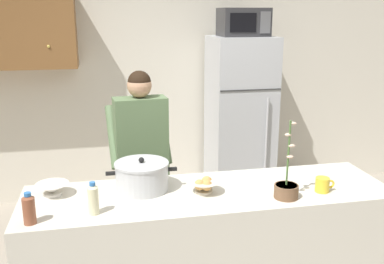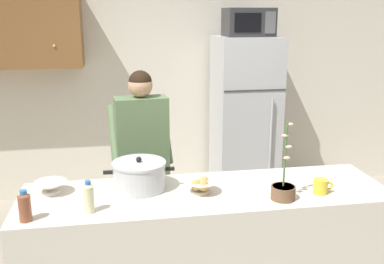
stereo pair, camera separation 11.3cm
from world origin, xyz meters
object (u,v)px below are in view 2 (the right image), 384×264
Objects in this scene: empty_bowl at (51,187)px; bread_bowl at (201,186)px; bottle_mid_counter at (25,206)px; potted_orchid at (283,189)px; refrigerator at (245,122)px; person_near_pot at (142,147)px; microwave at (248,22)px; coffee_mug at (321,186)px; cooking_pot at (139,175)px; bottle_near_edge at (89,197)px.

bread_bowl is at bearing -9.36° from empty_bowl.
potted_orchid is at bearing 1.61° from bottle_mid_counter.
person_near_pot is (-1.16, -1.06, 0.10)m from refrigerator.
empty_bowl is at bearing 77.21° from bottle_mid_counter.
empty_bowl is at bearing 166.94° from potted_orchid.
bottle_mid_counter is at bearing -178.39° from potted_orchid.
empty_bowl is at bearing -136.39° from microwave.
person_near_pot is at bearing 46.76° from empty_bowl.
bottle_mid_counter is at bearing -177.26° from coffee_mug.
refrigerator is at bearing 80.21° from potted_orchid.
cooking_pot reaches higher than bread_bowl.
microwave reaches higher than coffee_mug.
potted_orchid is (0.48, -0.18, 0.02)m from bread_bowl.
cooking_pot is 2.20× the size of bread_bowl.
bottle_near_edge reaches higher than coffee_mug.
cooking_pot is 2.36× the size of bottle_near_edge.
bottle_near_edge is 0.39× the size of potted_orchid.
bottle_near_edge is 0.34m from bottle_mid_counter.
refrigerator is at bearing 53.24° from bottle_near_edge.
microwave reaches higher than cooking_pot.
microwave is 1.05× the size of cooking_pot.
person_near_pot is at bearing 85.06° from cooking_pot.
person_near_pot is 1.25m from bottle_mid_counter.
bread_bowl is (-0.75, 0.13, 0.00)m from coffee_mug.
bottle_near_edge is (-1.52, -2.02, -0.92)m from microwave.
bread_bowl is 0.71m from bottle_near_edge.
bread_bowl is 1.15× the size of bottle_mid_counter.
cooking_pot is at bearing -125.07° from refrigerator.
refrigerator is 13.74× the size of coffee_mug.
microwave is at bearing 65.65° from bread_bowl.
bread_bowl is at bearing 11.98° from bottle_mid_counter.
bottle_mid_counter is (-1.03, -0.22, 0.04)m from bread_bowl.
refrigerator reaches higher than bottle_near_edge.
cooking_pot is at bearing 160.17° from bread_bowl.
refrigerator is at bearing 43.97° from empty_bowl.
microwave is 2.64m from empty_bowl.
refrigerator is 9.90× the size of bottle_mid_counter.
cooking_pot is (-0.06, -0.68, 0.01)m from person_near_pot.
bottle_mid_counter is at bearing -102.79° from empty_bowl.
coffee_mug is at bearing 1.33° from bottle_near_edge.
refrigerator is 3.92× the size of cooking_pot.
cooking_pot is at bearing -125.41° from microwave.
microwave is 0.97× the size of potted_orchid.
potted_orchid is (0.81, -0.99, -0.01)m from person_near_pot.
potted_orchid reaches higher than bottle_mid_counter.
cooking_pot is 0.43m from bottle_near_edge.
coffee_mug is 0.67× the size of bottle_near_edge.
person_near_pot is 3.25× the size of potted_orchid.
bottle_near_edge is at bearing -178.67° from coffee_mug.
potted_orchid is (1.51, 0.04, -0.02)m from bottle_mid_counter.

